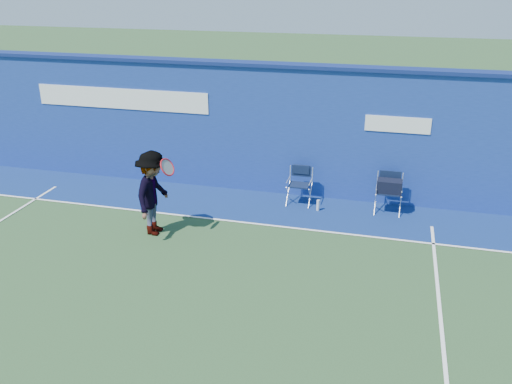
% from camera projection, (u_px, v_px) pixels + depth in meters
% --- Properties ---
extents(ground, '(80.00, 80.00, 0.00)m').
position_uv_depth(ground, '(155.00, 301.00, 8.87)').
color(ground, '#294826').
rests_on(ground, ground).
extents(stadium_wall, '(24.00, 0.50, 3.08)m').
position_uv_depth(stadium_wall, '(241.00, 126.00, 12.93)').
color(stadium_wall, navy).
rests_on(stadium_wall, ground).
extents(out_of_bounds_strip, '(24.00, 1.80, 0.01)m').
position_uv_depth(out_of_bounds_strip, '(229.00, 204.00, 12.53)').
color(out_of_bounds_strip, navy).
rests_on(out_of_bounds_strip, ground).
extents(court_lines, '(24.00, 12.00, 0.01)m').
position_uv_depth(court_lines, '(170.00, 281.00, 9.40)').
color(court_lines, white).
rests_on(court_lines, out_of_bounds_strip).
extents(directors_chair_left, '(0.52, 0.48, 0.87)m').
position_uv_depth(directors_chair_left, '(299.00, 192.00, 12.44)').
color(directors_chair_left, silver).
rests_on(directors_chair_left, ground).
extents(directors_chair_right, '(0.54, 0.48, 0.90)m').
position_uv_depth(directors_chair_right, '(388.00, 197.00, 11.95)').
color(directors_chair_right, silver).
rests_on(directors_chair_right, ground).
extents(water_bottle, '(0.07, 0.07, 0.26)m').
position_uv_depth(water_bottle, '(318.00, 205.00, 12.13)').
color(water_bottle, silver).
rests_on(water_bottle, ground).
extents(tennis_player, '(0.87, 1.14, 1.75)m').
position_uv_depth(tennis_player, '(153.00, 193.00, 10.84)').
color(tennis_player, '#EA4738').
rests_on(tennis_player, ground).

